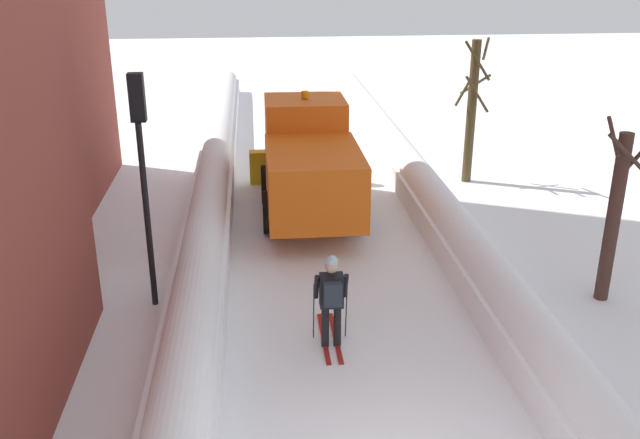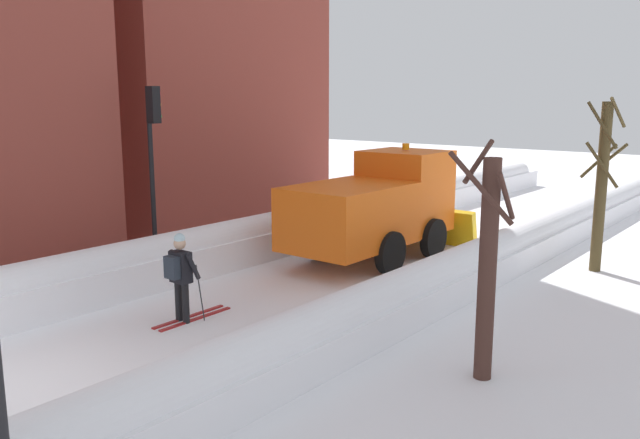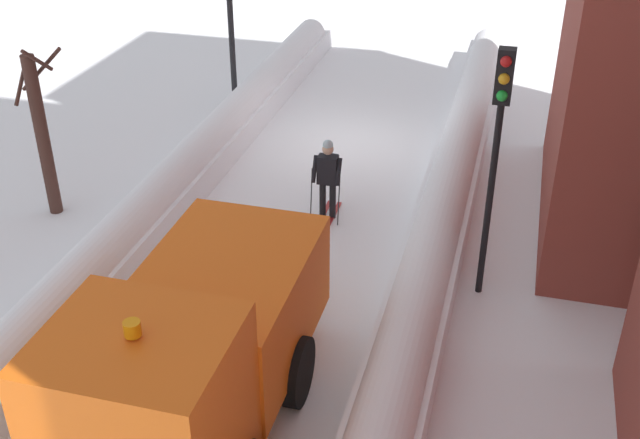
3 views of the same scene
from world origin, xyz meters
TOP-DOWN VIEW (x-y plane):
  - ground_plane at (0.00, 10.00)m, footprint 80.00×80.00m
  - snowbank_left at (-2.93, 10.00)m, footprint 1.10×36.00m
  - snowbank_right at (2.93, 10.00)m, footprint 1.10×36.00m
  - plow_truck at (-0.31, 10.48)m, footprint 3.20×5.98m
  - skier at (-0.46, 3.78)m, footprint 0.62×1.80m
  - traffic_light_pole at (-3.87, 5.83)m, footprint 0.28×0.42m
  - bare_tree_near at (5.33, 5.09)m, footprint 1.09×0.84m

SIDE VIEW (x-z plane):
  - ground_plane at x=0.00m, z-range 0.00..0.00m
  - snowbank_right at x=2.93m, z-range -0.06..1.02m
  - snowbank_left at x=-2.93m, z-range -0.04..1.17m
  - skier at x=-0.46m, z-range 0.10..1.91m
  - plow_truck at x=-0.31m, z-range -0.08..3.04m
  - bare_tree_near at x=5.33m, z-range -0.03..3.75m
  - traffic_light_pole at x=-3.87m, z-range 0.93..5.60m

